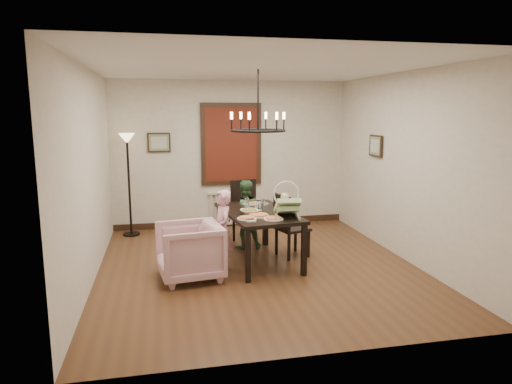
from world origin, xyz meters
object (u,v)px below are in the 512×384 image
object	(u,v)px
dining_table	(258,217)
chair_right	(292,225)
chair_far	(249,212)
drinking_glass	(264,207)
baby_bouncer	(287,205)
armchair	(189,251)
elderly_woman	(222,238)
seated_man	(245,220)
floor_lamp	(129,186)

from	to	relation	value
dining_table	chair_right	bearing A→B (deg)	8.20
chair_far	drinking_glass	world-z (taller)	chair_far
chair_far	chair_right	world-z (taller)	chair_far
chair_far	drinking_glass	bearing A→B (deg)	-102.33
baby_bouncer	drinking_glass	world-z (taller)	baby_bouncer
chair_far	armchair	size ratio (longest dim) A/B	1.29
elderly_woman	seated_man	xyz separation A→B (m)	(0.50, 1.02, -0.01)
chair_far	elderly_woman	world-z (taller)	chair_far
chair_far	seated_man	bearing A→B (deg)	-126.99
chair_far	elderly_woman	distance (m)	1.45
chair_right	chair_far	bearing A→B (deg)	14.16
dining_table	drinking_glass	bearing A→B (deg)	-30.08
chair_right	baby_bouncer	distance (m)	0.78
baby_bouncer	floor_lamp	distance (m)	3.27
chair_far	seated_man	xyz separation A→B (m)	(-0.12, -0.29, -0.07)
elderly_woman	drinking_glass	world-z (taller)	elderly_woman
seated_man	drinking_glass	xyz separation A→B (m)	(0.16, -0.76, 0.37)
dining_table	seated_man	bearing A→B (deg)	88.49
armchair	seated_man	distance (m)	1.56
floor_lamp	dining_table	bearing A→B (deg)	-44.68
chair_far	dining_table	bearing A→B (deg)	-107.14
chair_far	baby_bouncer	bearing A→B (deg)	-93.59
seated_man	chair_right	bearing A→B (deg)	134.37
dining_table	elderly_woman	xyz separation A→B (m)	(-0.57, -0.30, -0.20)
seated_man	floor_lamp	size ratio (longest dim) A/B	0.52
seated_man	baby_bouncer	world-z (taller)	baby_bouncer
chair_right	elderly_woman	bearing A→B (deg)	94.31
chair_far	floor_lamp	xyz separation A→B (m)	(-2.00, 0.91, 0.36)
dining_table	armchair	xyz separation A→B (m)	(-1.04, -0.49, -0.30)
dining_table	seated_man	world-z (taller)	seated_man
drinking_glass	floor_lamp	bearing A→B (deg)	136.02
elderly_woman	floor_lamp	distance (m)	2.65
floor_lamp	seated_man	bearing A→B (deg)	-32.57
elderly_woman	seated_man	distance (m)	1.14
armchair	baby_bouncer	bearing A→B (deg)	84.82
chair_far	drinking_glass	size ratio (longest dim) A/B	7.60
baby_bouncer	elderly_woman	bearing A→B (deg)	179.77
chair_right	armchair	size ratio (longest dim) A/B	1.19
chair_right	elderly_woman	xyz separation A→B (m)	(-1.15, -0.45, -0.02)
elderly_woman	baby_bouncer	world-z (taller)	baby_bouncer
armchair	elderly_woman	world-z (taller)	elderly_woman
drinking_glass	floor_lamp	world-z (taller)	floor_lamp
armchair	seated_man	bearing A→B (deg)	133.65
elderly_woman	floor_lamp	size ratio (longest dim) A/B	0.53
chair_far	chair_right	distance (m)	1.01
armchair	seated_man	world-z (taller)	seated_man
chair_right	floor_lamp	bearing A→B (deg)	37.71
baby_bouncer	chair_right	bearing A→B (deg)	74.90
chair_right	seated_man	bearing A→B (deg)	31.40
baby_bouncer	floor_lamp	bearing A→B (deg)	142.27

